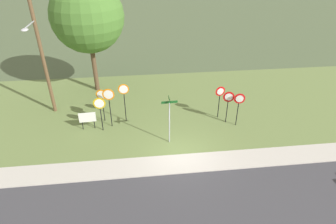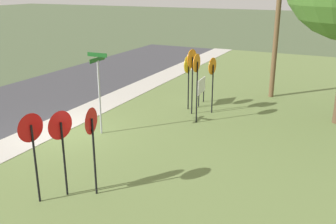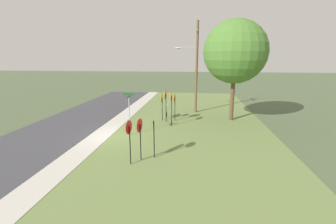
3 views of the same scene
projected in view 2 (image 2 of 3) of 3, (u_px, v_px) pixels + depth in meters
ground_plane at (65, 133)px, 14.93m from camera, size 160.00×160.00×0.00m
sidewalk_strip at (49, 129)px, 15.25m from camera, size 44.00×1.60×0.06m
grass_median at (212, 162)px, 12.44m from camera, size 44.00×12.00×0.04m
stop_sign_near_left at (192, 67)px, 16.40m from camera, size 0.79×0.12×2.85m
stop_sign_near_right at (188, 70)px, 17.16m from camera, size 0.78×0.10×2.46m
stop_sign_far_left at (212, 73)px, 16.65m from camera, size 0.73×0.12×2.46m
stop_sign_far_center at (197, 73)px, 15.34m from camera, size 0.73×0.09×2.85m
yield_sign_near_left at (92, 131)px, 9.98m from camera, size 0.70×0.16×2.45m
yield_sign_near_right at (31, 137)px, 9.61m from camera, size 0.74×0.15×2.43m
yield_sign_far_left at (61, 133)px, 9.95m from camera, size 0.76×0.17×2.38m
street_name_post at (99, 87)px, 14.24m from camera, size 0.96×0.82×3.10m
notice_board at (201, 87)px, 18.15m from camera, size 1.10×0.10×1.25m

